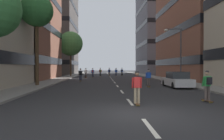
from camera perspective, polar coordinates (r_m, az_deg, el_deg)
ground_plane at (r=37.98m, az=-0.24°, el=-2.17°), size 174.43×174.43×0.00m
sidewalk_left at (r=42.10m, az=-11.65°, el=-1.80°), size 2.73×79.95×0.14m
sidewalk_right at (r=42.69m, az=10.60°, el=-1.76°), size 2.73×79.95×0.14m
lane_markings at (r=39.40m, az=-0.33°, el=-2.06°), size 0.16×67.20×0.01m
building_left_far at (r=64.46m, az=-17.26°, el=10.92°), size 16.19×18.90×26.49m
building_right_far at (r=65.76m, az=14.78°, el=12.90°), size 16.19×18.74×31.38m
parked_car_near at (r=21.35m, az=17.02°, el=-2.63°), size 1.82×4.40×1.52m
street_tree_near at (r=23.53m, az=-19.54°, el=14.56°), size 3.29×3.29×9.19m
street_tree_far at (r=45.45m, az=-11.04°, el=6.92°), size 5.06×5.06×9.24m
streetlamp_right at (r=26.90m, az=17.24°, el=5.40°), size 2.13×0.30×6.50m
skater_0 at (r=29.75m, az=-8.45°, el=-1.04°), size 0.56×0.92×1.78m
skater_1 at (r=39.74m, az=-5.21°, el=-0.58°), size 0.55×0.91×1.78m
skater_2 at (r=47.64m, az=2.67°, el=-0.35°), size 0.54×0.91×1.78m
skater_3 at (r=45.59m, az=1.11°, el=-0.44°), size 0.57×0.92×1.78m
skater_4 at (r=13.02m, az=24.24°, el=-3.44°), size 0.56×0.92×1.78m
skater_5 at (r=44.95m, az=-3.14°, el=-0.42°), size 0.55×0.92×1.78m
skater_6 at (r=46.08m, az=-0.75°, el=-0.39°), size 0.55×0.92×1.78m
skater_7 at (r=11.06m, az=6.71°, el=-4.26°), size 0.54×0.91×1.78m
skater_8 at (r=21.12m, az=9.75°, el=-1.87°), size 0.54×0.91×1.78m
skater_9 at (r=38.24m, az=-7.04°, el=-0.68°), size 0.56×0.92×1.78m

